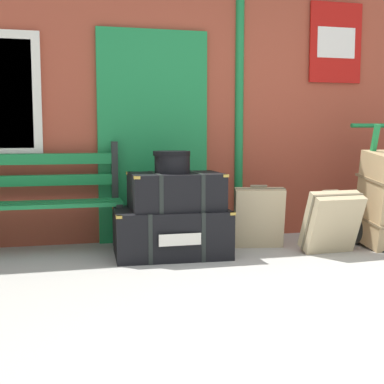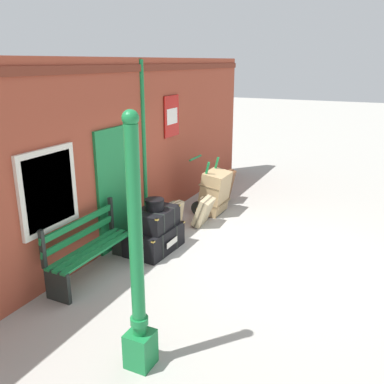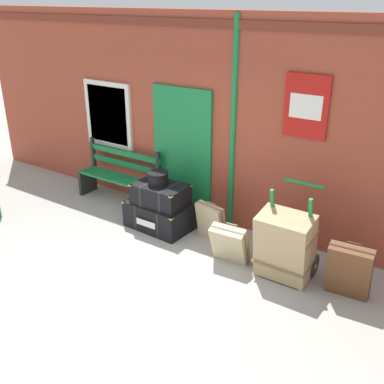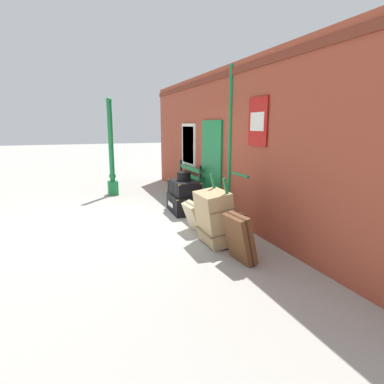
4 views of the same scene
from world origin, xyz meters
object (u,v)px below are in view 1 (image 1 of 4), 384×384
Objects in this scene: platform_bench at (33,204)px; round_hatbox at (172,160)px; suitcase_cream at (259,217)px; steamer_trunk_middle at (176,191)px; suitcase_umber at (332,222)px; steamer_trunk_base at (171,232)px.

platform_bench is 1.34m from round_hatbox.
steamer_trunk_middle is at bearing -171.58° from suitcase_cream.
suitcase_cream is (2.07, -0.30, -0.15)m from platform_bench.
round_hatbox is at bearing -171.35° from suitcase_cream.
round_hatbox reaches higher than suitcase_cream.
suitcase_umber is (2.62, -0.70, -0.16)m from platform_bench.
round_hatbox is at bearing -77.00° from steamer_trunk_base.
round_hatbox is at bearing -19.96° from platform_bench.
steamer_trunk_middle is (0.04, -0.01, 0.37)m from steamer_trunk_base.
steamer_trunk_base is at bearing 160.36° from steamer_trunk_middle.
round_hatbox is 0.54× the size of suitcase_cream.
steamer_trunk_middle is 1.40× the size of suitcase_umber.
suitcase_cream is at bearing 143.81° from suitcase_umber.
platform_bench is 1.32m from steamer_trunk_middle.
suitcase_cream reaches higher than suitcase_umber.
round_hatbox is at bearing -165.60° from steamer_trunk_middle.
suitcase_umber is (1.38, -0.28, -0.29)m from steamer_trunk_middle.
steamer_trunk_middle reaches higher than suitcase_umber.
round_hatbox is 0.56× the size of suitcase_umber.
steamer_trunk_middle reaches higher than steamer_trunk_base.
platform_bench reaches higher than steamer_trunk_middle.
suitcase_umber is at bearing -11.49° from steamer_trunk_base.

